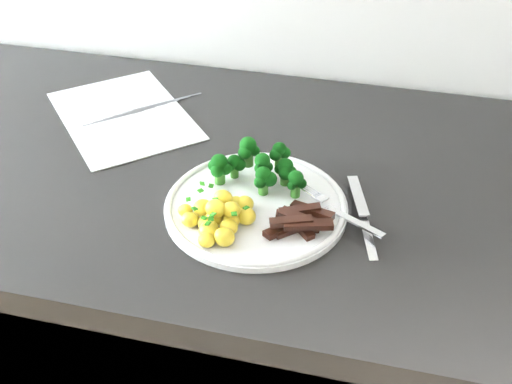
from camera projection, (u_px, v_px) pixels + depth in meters
The scene contains 8 objects.
counter at pixel (216, 365), 1.24m from camera, with size 2.48×0.62×0.93m.
recipe_paper at pixel (124, 115), 1.07m from camera, with size 0.32×0.33×0.00m.
plate at pixel (256, 206), 0.87m from camera, with size 0.25×0.25×0.01m.
broccoli at pixel (260, 166), 0.89m from camera, with size 0.14×0.09×0.06m.
potatoes at pixel (220, 216), 0.83m from camera, with size 0.10×0.10×0.04m.
beef_strips at pixel (298, 221), 0.82m from camera, with size 0.09×0.08×0.02m.
fork at pixel (342, 213), 0.84m from camera, with size 0.13×0.09×0.01m.
knife at pixel (365, 226), 0.83m from camera, with size 0.06×0.17×0.02m.
Camera 1 is at (0.27, 0.92, 1.48)m, focal length 45.02 mm.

